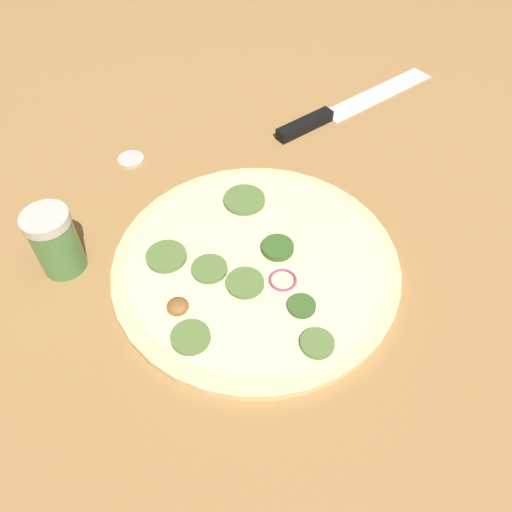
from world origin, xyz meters
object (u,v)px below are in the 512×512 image
at_px(pizza, 255,263).
at_px(spice_jar, 55,242).
at_px(knife, 334,112).
at_px(loose_cap, 131,158).

distance_m(pizza, spice_jar, 0.24).
relative_size(pizza, knife, 1.08).
relative_size(pizza, spice_jar, 4.03).
distance_m(knife, loose_cap, 0.33).
bearing_deg(pizza, loose_cap, -64.75).
xyz_separation_m(pizza, knife, (-0.22, -0.27, -0.00)).
relative_size(knife, spice_jar, 3.75).
relative_size(spice_jar, loose_cap, 2.22).
bearing_deg(loose_cap, pizza, 115.25).
xyz_separation_m(pizza, loose_cap, (0.12, -0.25, -0.00)).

